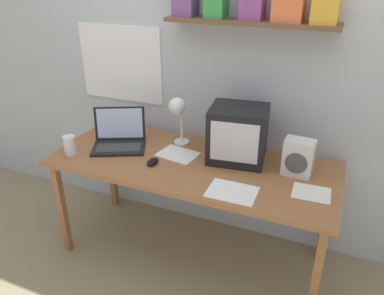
{
  "coord_description": "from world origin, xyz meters",
  "views": [
    {
      "loc": [
        0.8,
        -1.93,
        1.9
      ],
      "look_at": [
        0.0,
        0.0,
        0.86
      ],
      "focal_mm": 35.0,
      "sensor_mm": 36.0,
      "label": 1
    }
  ],
  "objects_px": {
    "crt_monitor": "(238,134)",
    "computer_mouse": "(153,162)",
    "juice_glass": "(70,146)",
    "space_heater": "(298,158)",
    "loose_paper_near_monitor": "(311,193)",
    "open_notebook": "(232,192)",
    "printed_handout": "(116,129)",
    "desk_lamp": "(178,111)",
    "laptop": "(119,137)",
    "corner_desk": "(192,169)",
    "loose_paper_near_laptop": "(178,154)"
  },
  "relations": [
    {
      "from": "crt_monitor",
      "to": "loose_paper_near_laptop",
      "type": "xyz_separation_m",
      "value": [
        -0.37,
        -0.09,
        -0.17
      ]
    },
    {
      "from": "juice_glass",
      "to": "computer_mouse",
      "type": "xyz_separation_m",
      "value": [
        0.56,
        0.09,
        -0.04
      ]
    },
    {
      "from": "crt_monitor",
      "to": "desk_lamp",
      "type": "bearing_deg",
      "value": 169.75
    },
    {
      "from": "space_heater",
      "to": "open_notebook",
      "type": "bearing_deg",
      "value": -127.92
    },
    {
      "from": "crt_monitor",
      "to": "computer_mouse",
      "type": "xyz_separation_m",
      "value": [
        -0.47,
        -0.27,
        -0.16
      ]
    },
    {
      "from": "printed_handout",
      "to": "desk_lamp",
      "type": "bearing_deg",
      "value": -8.27
    },
    {
      "from": "juice_glass",
      "to": "space_heater",
      "type": "bearing_deg",
      "value": 12.14
    },
    {
      "from": "open_notebook",
      "to": "loose_paper_near_monitor",
      "type": "bearing_deg",
      "value": 21.16
    },
    {
      "from": "corner_desk",
      "to": "crt_monitor",
      "type": "height_order",
      "value": "crt_monitor"
    },
    {
      "from": "desk_lamp",
      "to": "open_notebook",
      "type": "distance_m",
      "value": 0.7
    },
    {
      "from": "loose_paper_near_laptop",
      "to": "loose_paper_near_monitor",
      "type": "xyz_separation_m",
      "value": [
        0.87,
        -0.14,
        0.0
      ]
    },
    {
      "from": "juice_glass",
      "to": "space_heater",
      "type": "height_order",
      "value": "space_heater"
    },
    {
      "from": "laptop",
      "to": "printed_handout",
      "type": "height_order",
      "value": "laptop"
    },
    {
      "from": "loose_paper_near_laptop",
      "to": "open_notebook",
      "type": "bearing_deg",
      "value": -32.43
    },
    {
      "from": "crt_monitor",
      "to": "juice_glass",
      "type": "distance_m",
      "value": 1.1
    },
    {
      "from": "crt_monitor",
      "to": "space_heater",
      "type": "height_order",
      "value": "crt_monitor"
    },
    {
      "from": "desk_lamp",
      "to": "space_heater",
      "type": "height_order",
      "value": "desk_lamp"
    },
    {
      "from": "computer_mouse",
      "to": "corner_desk",
      "type": "bearing_deg",
      "value": 29.57
    },
    {
      "from": "loose_paper_near_monitor",
      "to": "laptop",
      "type": "bearing_deg",
      "value": 175.1
    },
    {
      "from": "space_heater",
      "to": "loose_paper_near_monitor",
      "type": "relative_size",
      "value": 1.07
    },
    {
      "from": "desk_lamp",
      "to": "computer_mouse",
      "type": "xyz_separation_m",
      "value": [
        -0.05,
        -0.29,
        -0.25
      ]
    },
    {
      "from": "corner_desk",
      "to": "loose_paper_near_laptop",
      "type": "xyz_separation_m",
      "value": [
        -0.12,
        0.05,
        0.06
      ]
    },
    {
      "from": "crt_monitor",
      "to": "corner_desk",
      "type": "bearing_deg",
      "value": -157.48
    },
    {
      "from": "laptop",
      "to": "space_heater",
      "type": "xyz_separation_m",
      "value": [
        1.19,
        0.07,
        0.05
      ]
    },
    {
      "from": "corner_desk",
      "to": "open_notebook",
      "type": "xyz_separation_m",
      "value": [
        0.34,
        -0.24,
        0.06
      ]
    },
    {
      "from": "corner_desk",
      "to": "space_heater",
      "type": "bearing_deg",
      "value": 8.43
    },
    {
      "from": "corner_desk",
      "to": "laptop",
      "type": "relative_size",
      "value": 4.24
    },
    {
      "from": "corner_desk",
      "to": "laptop",
      "type": "distance_m",
      "value": 0.57
    },
    {
      "from": "crt_monitor",
      "to": "printed_handout",
      "type": "xyz_separation_m",
      "value": [
        -0.98,
        0.1,
        -0.17
      ]
    },
    {
      "from": "space_heater",
      "to": "crt_monitor",
      "type": "bearing_deg",
      "value": 176.16
    },
    {
      "from": "corner_desk",
      "to": "crt_monitor",
      "type": "bearing_deg",
      "value": 29.88
    },
    {
      "from": "corner_desk",
      "to": "loose_paper_near_laptop",
      "type": "bearing_deg",
      "value": 156.54
    },
    {
      "from": "laptop",
      "to": "space_heater",
      "type": "height_order",
      "value": "laptop"
    },
    {
      "from": "printed_handout",
      "to": "open_notebook",
      "type": "distance_m",
      "value": 1.17
    },
    {
      "from": "space_heater",
      "to": "open_notebook",
      "type": "xyz_separation_m",
      "value": [
        -0.3,
        -0.34,
        -0.11
      ]
    },
    {
      "from": "crt_monitor",
      "to": "computer_mouse",
      "type": "height_order",
      "value": "crt_monitor"
    },
    {
      "from": "space_heater",
      "to": "open_notebook",
      "type": "relative_size",
      "value": 0.82
    },
    {
      "from": "space_heater",
      "to": "desk_lamp",
      "type": "bearing_deg",
      "value": 178.48
    },
    {
      "from": "corner_desk",
      "to": "space_heater",
      "type": "height_order",
      "value": "space_heater"
    },
    {
      "from": "desk_lamp",
      "to": "juice_glass",
      "type": "height_order",
      "value": "desk_lamp"
    },
    {
      "from": "open_notebook",
      "to": "loose_paper_near_monitor",
      "type": "height_order",
      "value": "same"
    },
    {
      "from": "loose_paper_near_laptop",
      "to": "loose_paper_near_monitor",
      "type": "relative_size",
      "value": 1.34
    },
    {
      "from": "corner_desk",
      "to": "laptop",
      "type": "height_order",
      "value": "laptop"
    },
    {
      "from": "corner_desk",
      "to": "open_notebook",
      "type": "distance_m",
      "value": 0.42
    },
    {
      "from": "laptop",
      "to": "printed_handout",
      "type": "xyz_separation_m",
      "value": [
        -0.17,
        0.22,
        -0.06
      ]
    },
    {
      "from": "open_notebook",
      "to": "desk_lamp",
      "type": "bearing_deg",
      "value": 141.46
    },
    {
      "from": "corner_desk",
      "to": "space_heater",
      "type": "xyz_separation_m",
      "value": [
        0.64,
        0.09,
        0.17
      ]
    },
    {
      "from": "juice_glass",
      "to": "loose_paper_near_monitor",
      "type": "height_order",
      "value": "juice_glass"
    },
    {
      "from": "desk_lamp",
      "to": "loose_paper_near_laptop",
      "type": "bearing_deg",
      "value": -68.61
    },
    {
      "from": "space_heater",
      "to": "printed_handout",
      "type": "xyz_separation_m",
      "value": [
        -1.36,
        0.15,
        -0.11
      ]
    }
  ]
}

